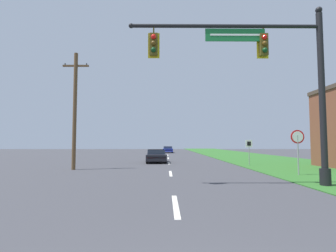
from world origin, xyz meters
TOP-DOWN VIEW (x-y plane):
  - grass_verge_right at (10.50, 30.00)m, footprint 10.00×110.00m
  - road_center_line at (0.00, 22.00)m, footprint 0.16×34.80m
  - signal_mast at (4.36, 9.35)m, footprint 8.52×0.47m
  - car_ahead at (-1.19, 23.19)m, footprint 1.99×4.51m
  - far_car at (0.10, 48.17)m, footprint 1.82×4.58m
  - stop_sign at (7.10, 12.94)m, footprint 0.76×0.07m
  - route_sign_post at (6.47, 19.58)m, footprint 0.55×0.06m
  - utility_pole_near at (-6.58, 16.35)m, footprint 1.80×0.26m

SIDE VIEW (x-z plane):
  - road_center_line at x=0.00m, z-range 0.00..0.01m
  - grass_verge_right at x=10.50m, z-range 0.00..0.04m
  - car_ahead at x=-1.19m, z-range 0.01..1.20m
  - far_car at x=0.10m, z-range 0.01..1.20m
  - route_sign_post at x=6.47m, z-range 0.51..2.54m
  - stop_sign at x=7.10m, z-range 0.61..3.12m
  - utility_pole_near at x=-6.58m, z-range 0.15..8.25m
  - signal_mast at x=4.36m, z-range 0.83..8.54m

